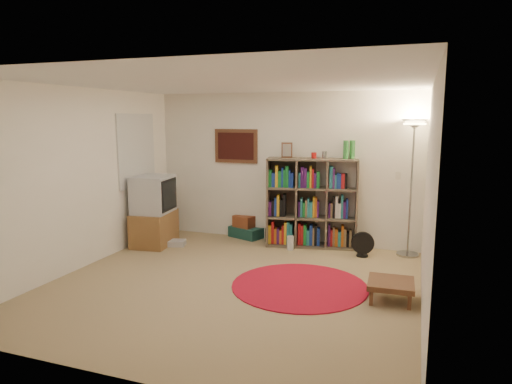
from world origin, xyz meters
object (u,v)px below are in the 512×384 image
(floor_lamp, at_px, (414,143))
(side_table, at_px, (391,284))
(floor_fan, at_px, (363,244))
(suitcase, at_px, (247,232))
(bookshelf, at_px, (310,204))
(tv_stand, at_px, (154,212))

(floor_lamp, xyz_separation_m, side_table, (-0.14, -1.90, -1.52))
(floor_lamp, xyz_separation_m, floor_fan, (-0.64, -0.30, -1.52))
(suitcase, bearing_deg, floor_fan, 7.43)
(floor_lamp, bearing_deg, suitcase, 176.14)
(suitcase, bearing_deg, bookshelf, 12.74)
(floor_fan, distance_m, side_table, 1.68)
(floor_lamp, xyz_separation_m, suitcase, (-2.70, 0.18, -1.62))
(floor_fan, bearing_deg, bookshelf, 146.48)
(floor_fan, xyz_separation_m, side_table, (0.50, -1.60, 0.00))
(side_table, bearing_deg, suitcase, 140.90)
(bookshelf, distance_m, tv_stand, 2.57)
(floor_fan, xyz_separation_m, tv_stand, (-3.33, -0.47, 0.36))
(tv_stand, bearing_deg, bookshelf, 10.77)
(bookshelf, height_order, tv_stand, bookshelf)
(floor_fan, relative_size, side_table, 0.72)
(floor_lamp, height_order, suitcase, floor_lamp)
(floor_fan, distance_m, tv_stand, 3.38)
(floor_lamp, height_order, floor_fan, floor_lamp)
(floor_fan, bearing_deg, suitcase, 153.10)
(suitcase, bearing_deg, tv_stand, -122.14)
(floor_lamp, distance_m, floor_fan, 1.68)
(floor_lamp, height_order, tv_stand, floor_lamp)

